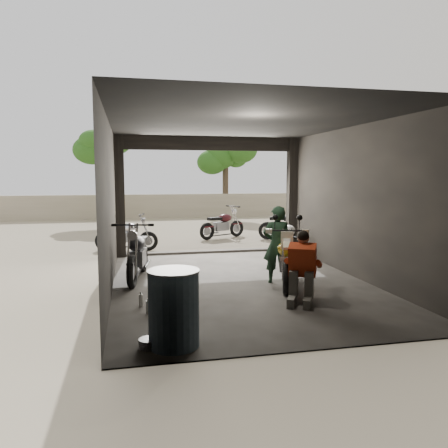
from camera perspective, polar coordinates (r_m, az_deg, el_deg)
name	(u,v)px	position (r m, az deg, el deg)	size (l,w,h in m)	color
ground	(240,283)	(8.89, 2.11, -7.77)	(80.00, 80.00, 0.00)	#7A6D56
garage	(234,218)	(9.19, 1.30, 0.80)	(7.00, 7.13, 3.20)	#2D2B28
boundary_wall	(172,206)	(22.50, -6.79, 2.37)	(18.00, 0.30, 1.20)	gray
tree_left	(108,135)	(20.94, -14.87, 11.17)	(2.20, 2.20, 5.60)	#382B1E
tree_right	(225,148)	(22.93, 0.19, 9.88)	(2.20, 2.20, 5.00)	#382B1E
main_bike	(286,256)	(8.65, 8.09, -4.13)	(0.74, 1.81, 1.21)	#EAE4C5
left_bike	(138,250)	(9.24, -11.20, -3.41)	(0.75, 1.83, 1.24)	black
outside_bike_a	(126,233)	(12.84, -12.65, -1.10)	(0.65, 1.57, 1.06)	black
outside_bike_b	(222,222)	(15.00, -0.22, 0.22)	(0.68, 1.64, 1.11)	#380D12
outside_bike_c	(287,223)	(14.82, 8.27, 0.13)	(0.69, 1.68, 1.14)	black
rider	(277,245)	(8.80, 6.95, -2.73)	(0.57, 0.38, 1.57)	black
mechanic	(302,269)	(7.51, 10.10, -5.86)	(0.61, 0.82, 1.19)	#C33E1A
stool	(290,239)	(11.73, 8.57, -1.98)	(0.40, 0.40, 0.55)	black
helmet	(289,231)	(11.63, 8.50, -0.89)	(0.33, 0.35, 0.31)	silver
oil_drum	(174,309)	(5.63, -6.58, -11.03)	(0.64, 0.64, 0.99)	#3B5163
sign_post	(315,198)	(13.47, 11.81, 3.35)	(0.74, 0.08, 2.23)	black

